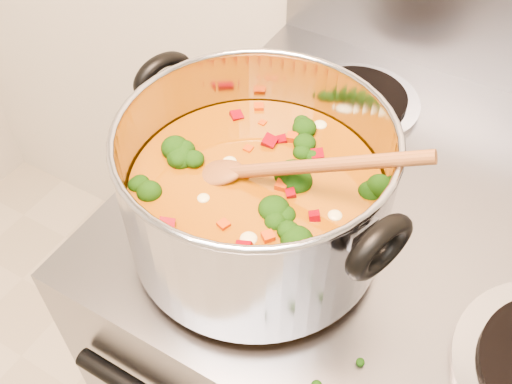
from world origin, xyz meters
TOP-DOWN VIEW (x-y plane):
  - electric_range at (-0.04, 1.16)m, footprint 0.76×0.69m
  - stockpot at (-0.22, 1.00)m, footprint 0.36×0.30m
  - wooden_spoon at (-0.21, 1.01)m, footprint 0.25×0.09m
  - cooktop_crumbs at (-0.33, 0.97)m, footprint 0.26×0.34m

SIDE VIEW (x-z plane):
  - electric_range at x=-0.04m, z-range -0.07..1.01m
  - cooktop_crumbs at x=-0.33m, z-range 0.92..0.93m
  - stockpot at x=-0.22m, z-range 0.92..1.10m
  - wooden_spoon at x=-0.21m, z-range 0.99..1.11m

